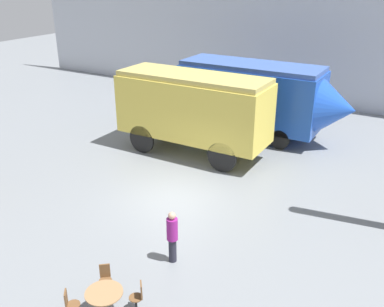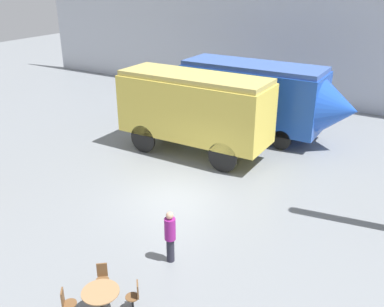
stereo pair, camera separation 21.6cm
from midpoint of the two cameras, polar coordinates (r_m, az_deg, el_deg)
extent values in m
plane|color=gray|center=(16.77, -2.70, -6.07)|extent=(80.00, 80.00, 0.00)
cube|color=#B2B7C1|center=(28.90, 14.31, 15.22)|extent=(44.00, 0.15, 9.00)
cube|color=blue|center=(22.94, 7.49, 7.66)|extent=(7.40, 2.76, 2.93)
cone|color=blue|center=(21.69, 18.60, 5.71)|extent=(1.66, 2.62, 2.62)
cube|color=#3A579D|center=(22.57, 7.70, 11.54)|extent=(7.25, 2.54, 0.24)
cylinder|color=black|center=(21.54, 11.31, 1.82)|extent=(0.99, 0.12, 0.99)
cylinder|color=black|center=(23.91, 13.44, 3.80)|extent=(0.99, 0.12, 0.99)
cylinder|color=black|center=(23.21, 0.95, 3.86)|extent=(0.99, 0.12, 0.99)
cylinder|color=black|center=(25.43, 3.87, 5.57)|extent=(0.99, 0.12, 0.99)
cube|color=#E0C64C|center=(20.10, -0.18, 6.05)|extent=(7.20, 2.53, 2.73)
cube|color=tan|center=(19.71, -0.19, 10.19)|extent=(7.05, 2.33, 0.24)
cylinder|color=black|center=(18.69, 3.67, -0.50)|extent=(1.37, 0.12, 1.37)
cylinder|color=black|center=(20.72, 6.68, 1.82)|extent=(1.37, 0.12, 1.37)
cylinder|color=black|center=(20.81, -7.00, 1.91)|extent=(1.37, 0.12, 1.37)
cylinder|color=black|center=(22.65, -3.37, 3.84)|extent=(1.37, 0.12, 1.37)
cylinder|color=black|center=(11.82, -12.06, -18.98)|extent=(0.08, 0.08, 0.67)
cylinder|color=#9E754C|center=(11.59, -12.21, -17.70)|extent=(0.97, 0.97, 0.03)
cylinder|color=black|center=(11.89, -8.00, -19.30)|extent=(0.06, 0.06, 0.42)
cylinder|color=brown|center=(11.74, -8.06, -18.49)|extent=(0.36, 0.36, 0.03)
cube|color=brown|center=(11.59, -7.34, -17.61)|extent=(0.21, 0.25, 0.42)
cylinder|color=black|center=(12.51, -11.90, -17.07)|extent=(0.06, 0.06, 0.42)
cylinder|color=brown|center=(12.37, -11.99, -16.28)|extent=(0.36, 0.36, 0.03)
cube|color=brown|center=(12.35, -12.05, -15.02)|extent=(0.25, 0.21, 0.42)
cylinder|color=brown|center=(11.86, -16.10, -18.81)|extent=(0.36, 0.36, 0.03)
cube|color=brown|center=(11.73, -17.00, -18.01)|extent=(0.21, 0.25, 0.42)
cylinder|color=#262633|center=(13.31, -3.08, -12.72)|extent=(0.24, 0.24, 0.79)
cylinder|color=#8C1E7A|center=(12.89, -3.15, -10.04)|extent=(0.34, 0.34, 0.70)
sphere|color=tan|center=(12.64, -3.20, -8.28)|extent=(0.23, 0.23, 0.23)
camera|label=1|loc=(0.11, -90.37, -0.16)|focal=40.00mm
camera|label=2|loc=(0.11, 89.63, 0.16)|focal=40.00mm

